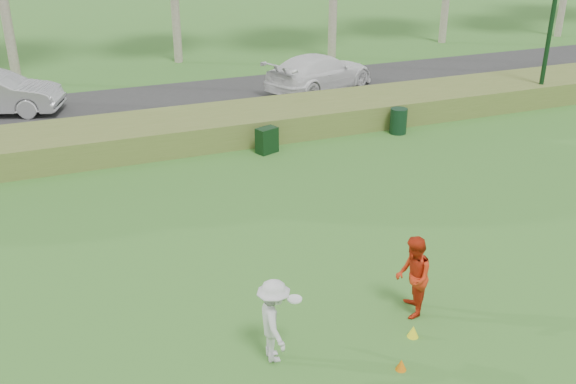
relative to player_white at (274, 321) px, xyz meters
name	(u,v)px	position (x,y,z in m)	size (l,w,h in m)	color
ground	(364,330)	(1.93, 0.12, -0.81)	(120.00, 120.00, 0.00)	#307025
reed_strip	(203,128)	(1.93, 12.12, -0.36)	(80.00, 3.00, 0.90)	#5A6F2C
park_road	(173,102)	(1.93, 17.12, -0.78)	(80.00, 6.00, 0.06)	#2D2D2D
player_white	(274,321)	(0.00, 0.00, 0.00)	(0.89, 1.11, 1.63)	silver
player_red	(413,277)	(3.06, 0.29, 0.04)	(0.83, 0.65, 1.71)	red
cone_orange	(401,365)	(1.98, -1.16, -0.70)	(0.20, 0.20, 0.22)	orange
cone_yellow	(413,331)	(2.70, -0.41, -0.69)	(0.22, 0.22, 0.24)	#FFF51A
utility_cabinet	(267,140)	(3.57, 10.09, -0.38)	(0.69, 0.43, 0.86)	black
trash_bin	(398,121)	(8.68, 10.21, -0.35)	(0.61, 0.61, 0.92)	black
car_right	(320,72)	(8.43, 16.54, 0.04)	(2.22, 5.47, 1.59)	white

